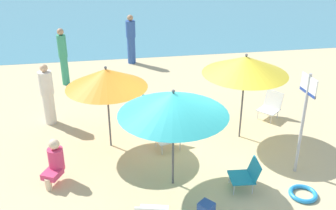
{
  "coord_description": "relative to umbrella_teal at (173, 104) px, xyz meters",
  "views": [
    {
      "loc": [
        -1.45,
        -6.83,
        4.65
      ],
      "look_at": [
        -0.11,
        1.33,
        0.7
      ],
      "focal_mm": 42.38,
      "sensor_mm": 36.0,
      "label": 1
    }
  ],
  "objects": [
    {
      "name": "person_b",
      "position": [
        -0.22,
        7.05,
        -0.85
      ],
      "size": [
        0.32,
        0.32,
        1.68
      ],
      "rotation": [
        0.0,
        0.0,
        4.62
      ],
      "color": "#2D519E",
      "rests_on": "ground_plane"
    },
    {
      "name": "beach_chair_b",
      "position": [
        2.93,
        2.34,
        -1.36
      ],
      "size": [
        0.71,
        0.7,
        0.66
      ],
      "rotation": [
        0.0,
        0.0,
        -2.44
      ],
      "color": "white",
      "rests_on": "ground_plane"
    },
    {
      "name": "umbrella_yellow",
      "position": [
        1.84,
        1.51,
        0.07
      ],
      "size": [
        1.86,
        1.86,
        2.02
      ],
      "color": "#4C4C51",
      "rests_on": "ground_plane"
    },
    {
      "name": "warning_sign",
      "position": [
        2.5,
        -0.0,
        -0.33
      ],
      "size": [
        0.07,
        0.49,
        2.1
      ],
      "rotation": [
        0.0,
        0.0,
        0.08
      ],
      "color": "#ADADB2",
      "rests_on": "ground_plane"
    },
    {
      "name": "sea_water",
      "position": [
        0.34,
        15.51,
        -1.69
      ],
      "size": [
        40.0,
        16.0,
        0.01
      ],
      "primitive_type": "cube",
      "color": "teal",
      "rests_on": "ground_plane"
    },
    {
      "name": "swim_ring",
      "position": [
        2.3,
        -0.76,
        -1.65
      ],
      "size": [
        0.52,
        0.52,
        0.08
      ],
      "primitive_type": "torus",
      "color": "#238CD8",
      "rests_on": "ground_plane"
    },
    {
      "name": "person_d",
      "position": [
        -2.35,
        5.44,
        -0.8
      ],
      "size": [
        0.26,
        0.26,
        1.73
      ],
      "rotation": [
        0.0,
        0.0,
        4.54
      ],
      "color": "#389970",
      "rests_on": "ground_plane"
    },
    {
      "name": "beach_chair_c",
      "position": [
        0.08,
        1.36,
        -1.35
      ],
      "size": [
        0.65,
        0.64,
        0.64
      ],
      "rotation": [
        0.0,
        0.0,
        -1.32
      ],
      "color": "white",
      "rests_on": "ground_plane"
    },
    {
      "name": "person_c",
      "position": [
        -2.2,
        0.44,
        -1.24
      ],
      "size": [
        0.44,
        0.54,
        0.9
      ],
      "rotation": [
        0.0,
        0.0,
        4.24
      ],
      "color": "#DB3866",
      "rests_on": "ground_plane"
    },
    {
      "name": "person_a",
      "position": [
        -2.56,
        2.93,
        -0.93
      ],
      "size": [
        0.33,
        0.33,
        1.54
      ],
      "rotation": [
        0.0,
        0.0,
        3.87
      ],
      "color": "silver",
      "rests_on": "ground_plane"
    },
    {
      "name": "beach_chair_d",
      "position": [
        1.0,
        2.57,
        -1.43
      ],
      "size": [
        0.8,
        0.8,
        0.54
      ],
      "rotation": [
        0.0,
        0.0,
        -0.82
      ],
      "color": "gold",
      "rests_on": "ground_plane"
    },
    {
      "name": "ground_plane",
      "position": [
        0.34,
        0.68,
        -1.7
      ],
      "size": [
        40.0,
        40.0,
        0.0
      ],
      "primitive_type": "plane",
      "color": "#D3BC8C"
    },
    {
      "name": "umbrella_teal",
      "position": [
        0.0,
        0.0,
        0.0
      ],
      "size": [
        1.98,
        1.98,
        1.96
      ],
      "color": "#4C4C51",
      "rests_on": "ground_plane"
    },
    {
      "name": "beach_chair_a",
      "position": [
        -0.2,
        2.57,
        -1.37
      ],
      "size": [
        0.73,
        0.74,
        0.63
      ],
      "rotation": [
        0.0,
        0.0,
        -2.27
      ],
      "color": "teal",
      "rests_on": "ground_plane"
    },
    {
      "name": "beach_chair_e",
      "position": [
        1.33,
        -0.38,
        -1.38
      ],
      "size": [
        0.55,
        0.5,
        0.58
      ],
      "rotation": [
        0.0,
        0.0,
        3.07
      ],
      "color": "teal",
      "rests_on": "ground_plane"
    },
    {
      "name": "umbrella_orange",
      "position": [
        -1.13,
        1.59,
        -0.08
      ],
      "size": [
        1.72,
        1.72,
        1.88
      ],
      "color": "#4C4C51",
      "rests_on": "ground_plane"
    }
  ]
}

